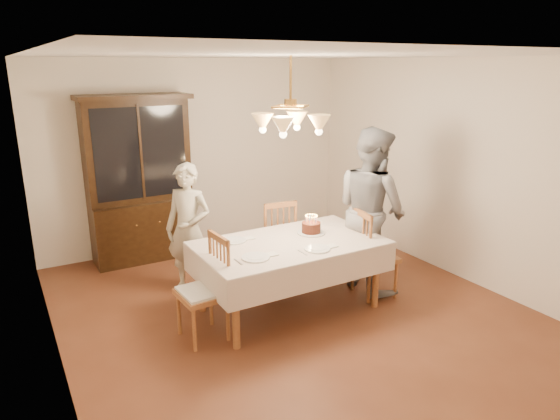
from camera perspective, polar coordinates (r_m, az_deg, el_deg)
ground at (r=5.45m, az=1.07°, el=-11.17°), size 5.00×5.00×0.00m
room_shell at (r=4.93m, az=1.17°, el=5.37°), size 5.00×5.00×5.00m
dining_table at (r=5.17m, az=1.11°, el=-4.45°), size 1.90×1.10×0.76m
china_hutch at (r=6.75m, az=-15.74°, el=3.07°), size 1.38×0.54×2.16m
chair_far_side at (r=6.02m, az=-0.60°, el=-3.83°), size 0.49×0.47×1.00m
chair_left_end at (r=4.78m, az=-8.80°, el=-9.42°), size 0.44×0.46×1.00m
chair_right_end at (r=5.69m, az=10.68°, el=-5.35°), size 0.48×0.50×1.00m
elderly_woman at (r=5.65m, az=-10.41°, el=-2.21°), size 0.63×0.65×1.49m
adult_in_grey at (r=5.74m, az=10.36°, el=0.07°), size 0.72×0.92×1.87m
birthday_cake at (r=5.39m, az=3.58°, el=-2.11°), size 0.30×0.30×0.21m
place_setting_near_left at (r=4.73m, az=-2.68°, el=-5.42°), size 0.42×0.27×0.02m
place_setting_near_right at (r=4.95m, az=4.40°, el=-4.43°), size 0.41×0.26×0.02m
place_setting_far_left at (r=5.18m, az=-5.11°, el=-3.48°), size 0.39×0.25×0.02m
chandelier at (r=4.87m, az=1.20°, el=9.95°), size 0.62×0.62×0.73m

